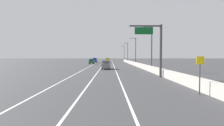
# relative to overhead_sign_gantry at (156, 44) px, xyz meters

# --- Properties ---
(ground_plane) EXTENTS (320.00, 320.00, 0.00)m
(ground_plane) POSITION_rel_overhead_sign_gantry_xyz_m (-6.83, 39.49, -4.73)
(ground_plane) COLOR #38383A
(lane_stripe_left) EXTENTS (0.16, 130.00, 0.00)m
(lane_stripe_left) POSITION_rel_overhead_sign_gantry_xyz_m (-12.33, 30.49, -4.73)
(lane_stripe_left) COLOR silver
(lane_stripe_left) RESTS_ON ground_plane
(lane_stripe_center) EXTENTS (0.16, 130.00, 0.00)m
(lane_stripe_center) POSITION_rel_overhead_sign_gantry_xyz_m (-8.83, 30.49, -4.73)
(lane_stripe_center) COLOR silver
(lane_stripe_center) RESTS_ON ground_plane
(lane_stripe_right) EXTENTS (0.16, 130.00, 0.00)m
(lane_stripe_right) POSITION_rel_overhead_sign_gantry_xyz_m (-5.33, 30.49, -4.73)
(lane_stripe_right) COLOR silver
(lane_stripe_right) RESTS_ON ground_plane
(jersey_barrier_right) EXTENTS (0.60, 120.00, 1.10)m
(jersey_barrier_right) POSITION_rel_overhead_sign_gantry_xyz_m (1.34, 15.49, -4.18)
(jersey_barrier_right) COLOR #B2ADA3
(jersey_barrier_right) RESTS_ON ground_plane
(overhead_sign_gantry) EXTENTS (4.68, 0.36, 7.50)m
(overhead_sign_gantry) POSITION_rel_overhead_sign_gantry_xyz_m (0.00, 0.00, 0.00)
(overhead_sign_gantry) COLOR #47474C
(overhead_sign_gantry) RESTS_ON ground_plane
(speed_advisory_sign) EXTENTS (0.60, 0.11, 3.00)m
(speed_advisory_sign) POSITION_rel_overhead_sign_gantry_xyz_m (0.44, -12.36, -2.96)
(speed_advisory_sign) COLOR #4C4C51
(speed_advisory_sign) RESTS_ON ground_plane
(lamp_post_right_near) EXTENTS (2.14, 0.44, 9.30)m
(lamp_post_right_near) POSITION_rel_overhead_sign_gantry_xyz_m (1.91, -12.94, 0.66)
(lamp_post_right_near) COLOR #4C4C51
(lamp_post_right_near) RESTS_ON ground_plane
(lamp_post_right_second) EXTENTS (2.14, 0.44, 9.30)m
(lamp_post_right_second) POSITION_rel_overhead_sign_gantry_xyz_m (1.87, 12.24, 0.66)
(lamp_post_right_second) COLOR #4C4C51
(lamp_post_right_second) RESTS_ON ground_plane
(lamp_post_right_third) EXTENTS (2.14, 0.44, 9.30)m
(lamp_post_right_third) POSITION_rel_overhead_sign_gantry_xyz_m (2.00, 37.41, 0.66)
(lamp_post_right_third) COLOR #4C4C51
(lamp_post_right_third) RESTS_ON ground_plane
(lamp_post_right_fourth) EXTENTS (2.14, 0.44, 9.30)m
(lamp_post_right_fourth) POSITION_rel_overhead_sign_gantry_xyz_m (1.67, 62.58, 0.66)
(lamp_post_right_fourth) COLOR #4C4C51
(lamp_post_right_fourth) RESTS_ON ground_plane
(lamp_post_right_fifth) EXTENTS (2.14, 0.44, 9.30)m
(lamp_post_right_fifth) POSITION_rel_overhead_sign_gantry_xyz_m (1.96, 87.76, 0.66)
(lamp_post_right_fifth) COLOR #4C4C51
(lamp_post_right_fifth) RESTS_ON ground_plane
(car_green_0) EXTENTS (1.99, 4.12, 1.91)m
(car_green_0) POSITION_rel_overhead_sign_gantry_xyz_m (-13.51, 45.18, -3.78)
(car_green_0) COLOR #196033
(car_green_0) RESTS_ON ground_plane
(car_gray_1) EXTENTS (1.95, 4.68, 1.98)m
(car_gray_1) POSITION_rel_overhead_sign_gantry_xyz_m (-7.41, 16.66, -3.74)
(car_gray_1) COLOR slate
(car_gray_1) RESTS_ON ground_plane
(car_yellow_2) EXTENTS (2.02, 4.08, 2.10)m
(car_yellow_2) POSITION_rel_overhead_sign_gantry_xyz_m (-7.54, 57.35, -3.69)
(car_yellow_2) COLOR gold
(car_yellow_2) RESTS_ON ground_plane
(car_blue_3) EXTENTS (2.02, 4.57, 2.14)m
(car_blue_3) POSITION_rel_overhead_sign_gantry_xyz_m (-13.36, 58.80, -3.67)
(car_blue_3) COLOR #1E389E
(car_blue_3) RESTS_ON ground_plane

